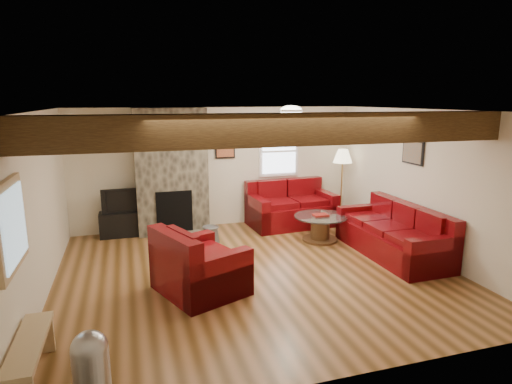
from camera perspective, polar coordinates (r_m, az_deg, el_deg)
room at (r=6.46m, az=0.01°, el=-0.33°), size 8.00×8.00×8.00m
oak_beam at (r=5.13m, az=4.14°, el=8.34°), size 6.00×0.36×0.38m
chimney_breast at (r=8.68m, az=-11.19°, el=2.49°), size 1.40×0.67×2.50m
back_window at (r=9.37m, az=3.07°, el=5.45°), size 0.90×0.08×1.10m
hatch_window at (r=4.82m, az=-29.84°, el=-3.94°), size 0.08×1.00×0.90m
ceiling_dome at (r=7.45m, az=4.68°, el=10.55°), size 0.40×0.40×0.18m
artwork_back at (r=9.01m, az=-4.14°, el=6.13°), size 0.42×0.06×0.52m
artwork_right at (r=8.00m, az=20.15°, el=4.99°), size 0.06×0.55×0.42m
sofa_three at (r=7.79m, az=17.68°, el=-4.91°), size 0.98×2.27×0.87m
loveseat at (r=9.16m, az=4.75°, el=-1.58°), size 1.85×1.15×0.95m
armchair_red at (r=6.09m, az=-7.45°, el=-8.97°), size 1.36×1.44×0.93m
coffee_table at (r=8.29m, az=8.55°, el=-4.80°), size 1.00×1.00×0.52m
tv_cabinet at (r=8.89m, az=-17.01°, el=-4.04°), size 0.97×0.39×0.49m
television at (r=8.77m, az=-17.21°, el=-1.00°), size 0.84×0.11×0.48m
floor_lamp at (r=9.45m, az=11.47°, el=4.20°), size 0.41×0.41×1.61m
pine_bench at (r=4.85m, az=-27.82°, el=-19.47°), size 0.27×1.16×0.44m
pedal_bin at (r=4.18m, az=-21.06°, el=-21.62°), size 0.40×0.40×0.77m
coal_bucket at (r=8.19m, az=-6.05°, el=-5.60°), size 0.33×0.33×0.31m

